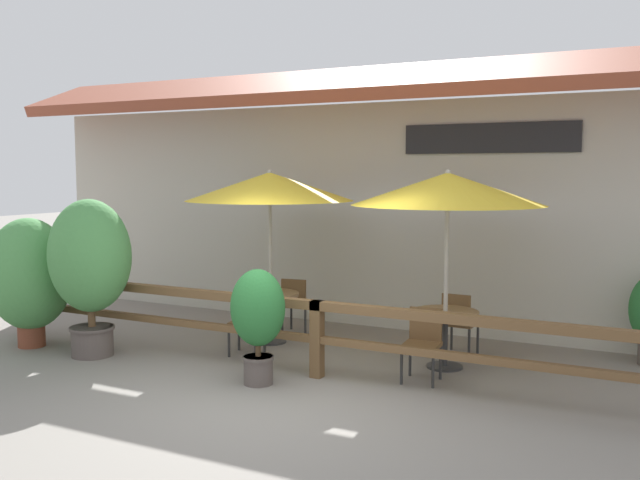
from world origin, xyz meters
The scene contains 14 objects.
ground_plane centered at (0.00, 0.00, 0.00)m, with size 60.00×60.00×0.00m, color gray.
building_facade centered at (0.00, 4.10, 2.17)m, with size 14.28×1.49×4.23m.
patio_railing centered at (0.00, 1.05, 0.70)m, with size 10.40×0.14×0.95m.
patio_umbrella_near centered at (-1.43, 2.32, 2.29)m, with size 2.44×2.44×2.54m.
dining_table_near centered at (-1.43, 2.32, 0.59)m, with size 0.85×0.85×0.74m.
chair_near_streetside centered at (-1.37, 1.64, 0.49)m, with size 0.50×0.50×0.87m.
chair_near_wallside centered at (-1.37, 3.00, 0.49)m, with size 0.48×0.48×0.87m.
patio_umbrella_middle centered at (1.26, 2.18, 2.29)m, with size 2.44×2.44×2.54m.
dining_table_middle centered at (1.26, 2.18, 0.59)m, with size 0.85×0.85×0.74m.
chair_middle_streetside centered at (1.19, 1.52, 0.49)m, with size 0.45×0.45×0.87m.
chair_middle_wallside centered at (1.25, 2.84, 0.49)m, with size 0.44×0.44×0.87m.
potted_plant_broad_leaf centered at (-3.21, 0.55, 1.30)m, with size 1.16×1.04×2.15m.
potted_plant_tall_tropical centered at (-4.37, 0.53, 1.03)m, with size 1.27×1.14×1.86m.
potted_plant_entrance_palm centered at (-0.49, 0.48, 0.84)m, with size 0.66×0.60×1.38m.
Camera 1 is at (3.94, -6.52, 2.53)m, focal length 40.00 mm.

